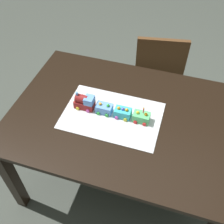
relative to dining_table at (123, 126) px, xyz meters
name	(u,v)px	position (x,y,z in m)	size (l,w,h in m)	color
ground_plane	(120,175)	(0.00, 0.00, -0.63)	(8.00, 8.00, 0.00)	#474C44
dining_table	(123,126)	(0.00, 0.00, 0.00)	(1.40, 1.00, 0.74)	black
chair	(158,70)	(0.09, 0.83, -0.16)	(0.47, 0.47, 0.86)	brown
cake_board	(112,115)	(-0.06, -0.03, 0.11)	(0.60, 0.40, 0.00)	silver
cake_locomotive	(85,102)	(-0.25, -0.01, 0.16)	(0.14, 0.08, 0.12)	maroon
cake_car_flatbed_sky_blue	(104,108)	(-0.12, -0.01, 0.14)	(0.10, 0.08, 0.07)	#669EEA
cake_car_tanker_turquoise	(123,113)	(0.00, -0.01, 0.14)	(0.10, 0.08, 0.07)	#38B7C6
cake_car_caboose_mint_green	(141,117)	(0.12, -0.01, 0.14)	(0.10, 0.08, 0.07)	#59CC7A
birthday_candle	(144,110)	(0.12, -0.01, 0.21)	(0.01, 0.01, 0.05)	#F24C59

